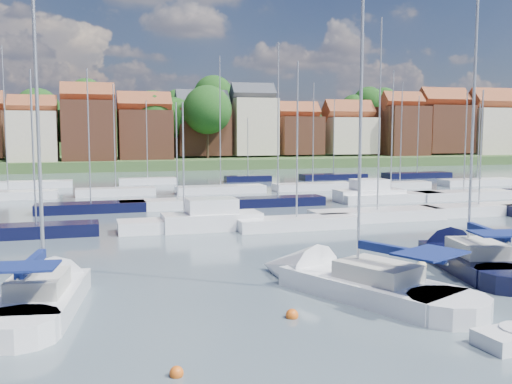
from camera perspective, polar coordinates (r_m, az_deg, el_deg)
name	(u,v)px	position (r m, az deg, el deg)	size (l,w,h in m)	color
ground	(221,197)	(61.47, -3.49, -0.49)	(260.00, 260.00, 0.00)	#485561
sailboat_left	(49,293)	(25.23, -20.04, -9.50)	(4.28, 10.64, 14.12)	white
sailboat_centre	(340,281)	(25.85, 8.42, -8.84)	(7.88, 12.15, 16.19)	white
sailboat_navy	(461,257)	(32.34, 19.77, -6.11)	(5.22, 11.61, 15.59)	black
buoy_b	(177,376)	(17.26, -7.95, -17.79)	(0.41, 0.41, 0.41)	#D85914
buoy_c	(292,318)	(21.97, 3.62, -12.45)	(0.48, 0.48, 0.48)	#D85914
buoy_d	(458,318)	(23.16, 19.51, -11.81)	(0.47, 0.47, 0.47)	#D85914
buoy_e	(422,268)	(30.72, 16.22, -7.31)	(0.54, 0.54, 0.54)	beige
marina_field	(251,197)	(57.22, -0.54, -0.53)	(79.62, 41.41, 15.93)	white
far_shore_town	(150,141)	(153.03, -10.55, 5.04)	(212.46, 90.00, 22.27)	#3B572B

